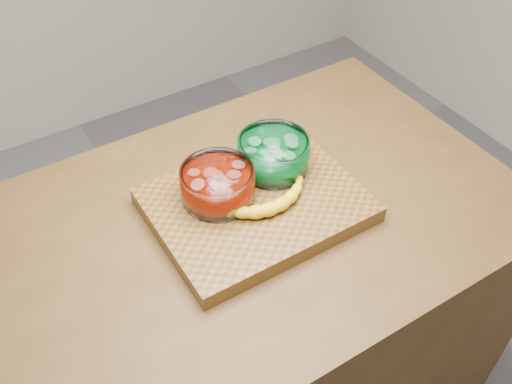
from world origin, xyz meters
TOP-DOWN VIEW (x-y plane):
  - counter at (0.00, 0.00)m, footprint 1.20×0.80m
  - cutting_board at (0.00, 0.00)m, footprint 0.45×0.35m
  - bowl_red at (-0.07, 0.05)m, footprint 0.16×0.16m
  - bowl_green at (0.09, 0.07)m, footprint 0.16×0.16m
  - banana at (0.01, -0.02)m, footprint 0.25×0.12m

SIDE VIEW (x-z plane):
  - counter at x=0.00m, z-range 0.00..0.90m
  - cutting_board at x=0.00m, z-range 0.90..0.94m
  - banana at x=0.01m, z-range 0.94..0.97m
  - bowl_red at x=-0.07m, z-range 0.94..1.01m
  - bowl_green at x=0.09m, z-range 0.94..1.02m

